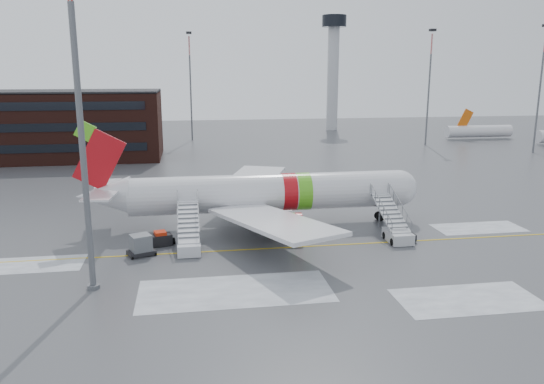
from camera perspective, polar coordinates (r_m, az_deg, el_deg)
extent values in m
plane|color=#494C4F|center=(49.36, 1.96, -5.60)|extent=(260.00, 260.00, 0.00)
cylinder|color=silver|center=(54.26, -0.33, -0.05)|extent=(28.00, 3.80, 3.80)
sphere|color=silver|center=(58.01, 13.47, 0.44)|extent=(3.80, 3.80, 3.80)
cube|color=black|center=(58.31, 14.44, 0.95)|extent=(1.09, 1.60, 0.97)
cone|color=silver|center=(54.26, -17.71, -0.40)|extent=(5.20, 3.72, 3.72)
cube|color=#AF0D14|center=(53.61, -18.08, 3.29)|extent=(5.27, 0.30, 6.09)
cube|color=#56BC1E|center=(53.44, -19.46, 6.20)|extent=(2.16, 0.26, 2.16)
cube|color=silver|center=(56.61, -17.18, 0.84)|extent=(3.07, 4.85, 0.18)
cube|color=silver|center=(51.58, -17.96, -0.34)|extent=(3.07, 4.85, 0.18)
cube|color=silver|center=(62.49, -2.42, 1.10)|extent=(10.72, 15.97, 1.13)
cube|color=silver|center=(46.13, 0.05, -3.15)|extent=(10.72, 15.97, 1.13)
cylinder|color=silver|center=(59.79, -0.61, -0.76)|extent=(3.40, 2.10, 2.10)
cylinder|color=silver|center=(49.87, 1.15, -3.53)|extent=(3.40, 2.10, 2.10)
cylinder|color=#595B60|center=(57.89, 11.50, -2.14)|extent=(0.20, 0.20, 1.80)
cylinder|color=black|center=(58.00, 11.48, -2.57)|extent=(0.90, 0.56, 0.90)
cylinder|color=black|center=(57.24, -1.19, -2.52)|extent=(0.90, 0.56, 0.90)
cylinder|color=black|center=(52.68, -0.47, -3.88)|extent=(0.90, 0.56, 0.90)
cube|color=#AFB3B7|center=(51.15, 13.39, -4.64)|extent=(2.00, 3.20, 1.00)
cube|color=#AFB3B7|center=(52.56, 12.62, -2.23)|extent=(1.90, 5.87, 2.52)
cube|color=#AFB3B7|center=(55.26, 11.43, -0.18)|extent=(1.90, 1.40, 0.15)
cylinder|color=#595B60|center=(55.30, 11.50, -1.99)|extent=(0.16, 0.16, 3.40)
cylinder|color=black|center=(50.00, 12.85, -5.26)|extent=(0.25, 0.70, 0.70)
cylinder|color=black|center=(52.43, 13.88, -4.47)|extent=(0.25, 0.70, 0.70)
cube|color=silver|center=(47.44, -8.91, -5.83)|extent=(2.00, 3.20, 1.00)
cube|color=silver|center=(48.95, -9.00, -3.19)|extent=(1.90, 5.87, 2.52)
cube|color=silver|center=(51.84, -9.06, -0.94)|extent=(1.90, 1.40, 0.15)
cylinder|color=#595B60|center=(51.88, -8.99, -2.87)|extent=(0.16, 0.16, 3.40)
cylinder|color=black|center=(46.57, -10.01, -6.49)|extent=(0.25, 0.70, 0.70)
cylinder|color=black|center=(48.45, -7.84, -5.64)|extent=(0.25, 0.70, 0.70)
cube|color=black|center=(51.51, 13.75, -4.71)|extent=(2.52, 1.38, 0.62)
cube|color=silver|center=(51.16, 13.32, -4.08)|extent=(1.27, 1.27, 0.80)
cube|color=black|center=(51.08, 13.34, -3.74)|extent=(1.09, 1.18, 0.13)
cylinder|color=black|center=(50.66, 13.06, -5.08)|extent=(0.28, 0.63, 0.62)
cylinder|color=black|center=(51.32, 14.93, -4.95)|extent=(0.28, 0.63, 0.62)
cylinder|color=black|center=(51.77, 12.57, -4.66)|extent=(0.28, 0.63, 0.62)
cylinder|color=black|center=(52.41, 14.40, -4.54)|extent=(0.28, 0.63, 0.62)
cube|color=black|center=(47.72, -13.87, -6.32)|extent=(2.69, 2.35, 0.36)
cube|color=slate|center=(47.46, -13.93, -5.39)|extent=(2.08, 2.03, 1.53)
cylinder|color=black|center=(47.18, -15.18, -6.75)|extent=(0.28, 0.35, 0.31)
cylinder|color=black|center=(48.34, -12.59, -6.12)|extent=(0.28, 0.35, 0.31)
cube|color=black|center=(49.80, -11.91, -5.05)|extent=(2.23, 1.64, 1.00)
cube|color=red|center=(49.62, -11.94, -4.39)|extent=(1.23, 1.31, 0.40)
cylinder|color=black|center=(49.93, -12.81, -5.35)|extent=(1.11, 0.82, 0.60)
cylinder|color=black|center=(49.84, -10.97, -5.29)|extent=(1.11, 0.82, 0.60)
cylinder|color=#595B60|center=(39.17, -19.68, 3.91)|extent=(0.44, 0.44, 20.07)
cylinder|color=#595B60|center=(41.74, -18.65, -9.61)|extent=(0.90, 0.90, 0.30)
cylinder|color=#B2B5BA|center=(146.26, 6.56, 12.13)|extent=(3.00, 3.00, 28.00)
cylinder|color=black|center=(146.82, 6.71, 17.80)|extent=(6.40, 6.40, 3.00)
cylinder|color=#595B60|center=(119.56, 16.44, 9.45)|extent=(0.36, 0.36, 19.20)
cylinder|color=#CC7272|center=(119.53, 16.80, 14.96)|extent=(0.32, 0.32, 4.32)
cube|color=black|center=(119.70, 16.90, 16.33)|extent=(1.20, 1.20, 0.50)
cylinder|color=#595B60|center=(124.10, -8.71, 9.92)|extent=(0.36, 0.36, 19.20)
cylinder|color=#CC7272|center=(124.08, -8.90, 15.24)|extent=(0.32, 0.32, 4.32)
cube|color=black|center=(124.24, -8.94, 16.57)|extent=(1.20, 1.20, 0.50)
cylinder|color=#595B60|center=(115.57, 26.72, 8.51)|extent=(0.36, 0.36, 19.20)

